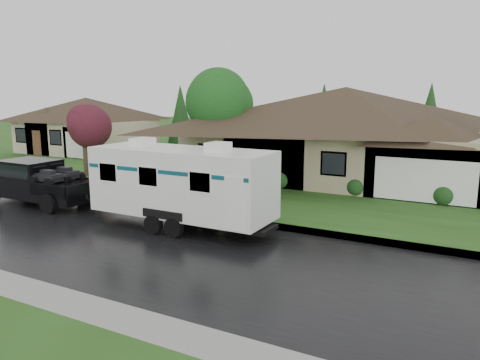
# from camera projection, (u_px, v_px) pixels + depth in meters

# --- Properties ---
(ground) EXTENTS (140.00, 140.00, 0.00)m
(ground) POSITION_uv_depth(u_px,v_px,m) (191.00, 233.00, 18.33)
(ground) COLOR #284A17
(ground) RESTS_ON ground
(road) EXTENTS (140.00, 8.00, 0.01)m
(road) POSITION_uv_depth(u_px,v_px,m) (159.00, 248.00, 16.60)
(road) COLOR black
(road) RESTS_ON ground
(curb) EXTENTS (140.00, 0.50, 0.15)m
(curb) POSITION_uv_depth(u_px,v_px,m) (220.00, 218.00, 20.26)
(curb) COLOR gray
(curb) RESTS_ON ground
(lawn) EXTENTS (140.00, 26.00, 0.15)m
(lawn) POSITION_uv_depth(u_px,v_px,m) (317.00, 173.00, 31.30)
(lawn) COLOR #284A17
(lawn) RESTS_ON ground
(house_main) EXTENTS (19.44, 10.80, 6.90)m
(house_main) POSITION_uv_depth(u_px,v_px,m) (348.00, 123.00, 28.57)
(house_main) COLOR tan
(house_main) RESTS_ON lawn
(house_far) EXTENTS (10.80, 8.64, 5.80)m
(house_far) POSITION_uv_depth(u_px,v_px,m) (87.00, 120.00, 41.63)
(house_far) COLOR tan
(house_far) RESTS_ON lawn
(tree_left_green) EXTENTS (4.08, 4.08, 6.76)m
(tree_left_green) POSITION_uv_depth(u_px,v_px,m) (216.00, 102.00, 27.53)
(tree_left_green) COLOR #382B1E
(tree_left_green) RESTS_ON lawn
(tree_red) EXTENTS (2.86, 2.86, 4.73)m
(tree_red) POSITION_uv_depth(u_px,v_px,m) (84.00, 125.00, 29.43)
(tree_red) COLOR #382B1E
(tree_red) RESTS_ON lawn
(shrub_row) EXTENTS (13.60, 1.00, 1.00)m
(shrub_row) POSITION_uv_depth(u_px,v_px,m) (318.00, 182.00, 25.33)
(shrub_row) COLOR #143814
(shrub_row) RESTS_ON lawn
(pickup_truck) EXTENTS (6.47, 2.46, 2.16)m
(pickup_truck) POSITION_uv_depth(u_px,v_px,m) (35.00, 180.00, 23.05)
(pickup_truck) COLOR black
(pickup_truck) RESTS_ON ground
(travel_trailer) EXTENTS (7.98, 2.80, 3.58)m
(travel_trailer) POSITION_uv_depth(u_px,v_px,m) (182.00, 182.00, 18.81)
(travel_trailer) COLOR white
(travel_trailer) RESTS_ON ground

